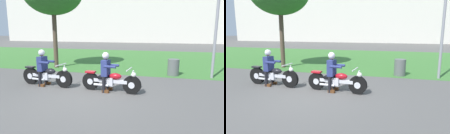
# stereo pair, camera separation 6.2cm
# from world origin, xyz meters

# --- Properties ---
(ground) EXTENTS (120.00, 120.00, 0.00)m
(ground) POSITION_xyz_m (0.00, 0.00, 0.00)
(ground) COLOR #565451
(grass_verge) EXTENTS (60.00, 12.00, 0.01)m
(grass_verge) POSITION_xyz_m (0.00, 9.42, 0.00)
(grass_verge) COLOR #3D7533
(grass_verge) RESTS_ON ground
(stadium_facade) EXTENTS (49.16, 8.00, 15.09)m
(stadium_facade) POSITION_xyz_m (-3.81, 32.73, 7.55)
(stadium_facade) COLOR silver
(stadium_facade) RESTS_ON ground
(motorcycle_lead) EXTENTS (2.17, 0.66, 0.87)m
(motorcycle_lead) POSITION_xyz_m (0.74, 0.71, 0.39)
(motorcycle_lead) COLOR black
(motorcycle_lead) RESTS_ON ground
(rider_lead) EXTENTS (0.57, 0.49, 1.39)m
(rider_lead) POSITION_xyz_m (0.58, 0.73, 0.81)
(rider_lead) COLOR black
(rider_lead) RESTS_ON ground
(motorcycle_follow) EXTENTS (2.21, 0.66, 0.89)m
(motorcycle_follow) POSITION_xyz_m (-1.85, 0.82, 0.40)
(motorcycle_follow) COLOR black
(motorcycle_follow) RESTS_ON ground
(rider_follow) EXTENTS (0.57, 0.49, 1.41)m
(rider_follow) POSITION_xyz_m (-2.02, 0.84, 0.83)
(rider_follow) COLOR black
(rider_follow) RESTS_ON ground
(trash_can) EXTENTS (0.53, 0.53, 0.79)m
(trash_can) POSITION_xyz_m (2.96, 3.98, 0.39)
(trash_can) COLOR #595E5B
(trash_can) RESTS_ON ground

